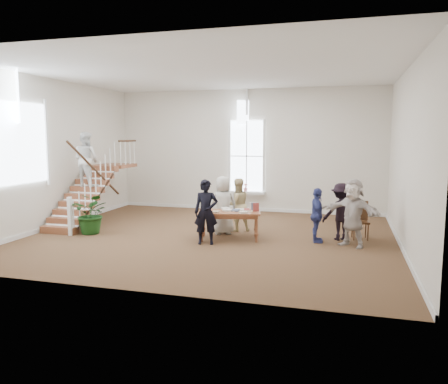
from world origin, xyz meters
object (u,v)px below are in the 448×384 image
(woman_cluster_a, at_px, (317,215))
(person_yellow, at_px, (237,205))
(police_officer, at_px, (206,212))
(woman_cluster_c, at_px, (353,213))
(library_table, at_px, (230,214))
(floor_plant, at_px, (92,213))
(side_chair, at_px, (360,218))
(woman_cluster_b, at_px, (341,212))
(elderly_woman, at_px, (223,205))

(woman_cluster_a, bearing_deg, person_yellow, 64.11)
(police_officer, xyz_separation_m, woman_cluster_c, (3.65, 0.76, 0.02))
(library_table, distance_m, floor_plant, 4.01)
(woman_cluster_a, relative_size, side_chair, 1.40)
(police_officer, distance_m, side_chair, 4.24)
(woman_cluster_b, bearing_deg, floor_plant, -15.89)
(elderly_woman, distance_m, floor_plant, 3.77)
(woman_cluster_a, xyz_separation_m, woman_cluster_c, (0.90, -0.20, 0.14))
(elderly_woman, relative_size, woman_cluster_c, 0.96)
(police_officer, relative_size, side_chair, 1.64)
(woman_cluster_a, height_order, woman_cluster_b, woman_cluster_b)
(police_officer, height_order, side_chair, police_officer)
(person_yellow, relative_size, woman_cluster_c, 0.90)
(floor_plant, distance_m, side_chair, 7.53)
(person_yellow, distance_m, floor_plant, 4.21)
(floor_plant, xyz_separation_m, side_chair, (7.39, 1.47, -0.01))
(woman_cluster_a, height_order, side_chair, woman_cluster_a)
(woman_cluster_a, height_order, woman_cluster_c, woman_cluster_c)
(elderly_woman, xyz_separation_m, woman_cluster_c, (3.55, -0.49, 0.03))
(woman_cluster_b, bearing_deg, police_officer, -2.62)
(police_officer, xyz_separation_m, woman_cluster_a, (2.75, 0.96, -0.12))
(library_table, bearing_deg, woman_cluster_a, -6.13)
(person_yellow, xyz_separation_m, woman_cluster_c, (3.25, -0.99, 0.08))
(person_yellow, relative_size, floor_plant, 1.33)
(library_table, relative_size, police_officer, 1.07)
(person_yellow, relative_size, woman_cluster_b, 1.01)
(library_table, distance_m, woman_cluster_b, 2.99)
(woman_cluster_a, height_order, floor_plant, woman_cluster_a)
(person_yellow, distance_m, woman_cluster_b, 2.97)
(elderly_woman, height_order, floor_plant, elderly_woman)
(police_officer, bearing_deg, woman_cluster_a, 4.11)
(library_table, xyz_separation_m, floor_plant, (-3.99, -0.41, -0.10))
(person_yellow, height_order, woman_cluster_b, person_yellow)
(library_table, height_order, woman_cluster_c, woman_cluster_c)
(police_officer, relative_size, woman_cluster_b, 1.09)
(woman_cluster_c, relative_size, floor_plant, 1.47)
(woman_cluster_a, distance_m, woman_cluster_c, 0.93)
(library_table, distance_m, side_chair, 3.57)
(woman_cluster_c, bearing_deg, library_table, -147.91)
(woman_cluster_b, distance_m, floor_plant, 6.98)
(woman_cluster_a, distance_m, floor_plant, 6.32)
(police_officer, height_order, floor_plant, police_officer)
(floor_plant, bearing_deg, woman_cluster_a, 6.40)
(floor_plant, bearing_deg, elderly_woman, 15.36)
(elderly_woman, xyz_separation_m, woman_cluster_a, (2.65, -0.29, -0.11))
(library_table, bearing_deg, side_chair, 3.79)
(library_table, distance_m, woman_cluster_c, 3.20)
(woman_cluster_a, bearing_deg, library_table, 90.14)
(library_table, bearing_deg, person_yellow, 79.53)
(elderly_woman, bearing_deg, woman_cluster_a, 147.41)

